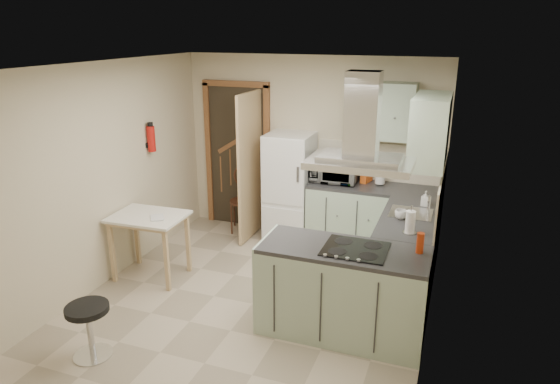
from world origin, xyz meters
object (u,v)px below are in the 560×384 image
at_px(fridge, 290,188).
at_px(drop_leaf_table, 151,246).
at_px(peninsula, 343,291).
at_px(microwave, 334,169).
at_px(extractor_hood, 360,163).
at_px(stool, 90,331).
at_px(bentwood_chair, 243,201).

relative_size(fridge, drop_leaf_table, 1.81).
bearing_deg(peninsula, microwave, 106.98).
bearing_deg(drop_leaf_table, extractor_hood, -10.58).
height_order(extractor_hood, microwave, extractor_hood).
height_order(fridge, microwave, fridge).
bearing_deg(drop_leaf_table, stool, -78.97).
height_order(stool, microwave, microwave).
relative_size(fridge, extractor_hood, 1.67).
relative_size(extractor_hood, drop_leaf_table, 1.09).
xyz_separation_m(peninsula, stool, (-2.03, -1.14, -0.19)).
bearing_deg(fridge, stool, -104.55).
height_order(extractor_hood, drop_leaf_table, extractor_hood).
height_order(fridge, bentwood_chair, fridge).
xyz_separation_m(stool, microwave, (1.42, 3.15, 0.81)).
bearing_deg(extractor_hood, peninsula, 180.00).
bearing_deg(peninsula, stool, -150.82).
height_order(bentwood_chair, stool, bentwood_chair).
distance_m(fridge, microwave, 0.69).
height_order(bentwood_chair, microwave, microwave).
bearing_deg(stool, microwave, 65.70).
distance_m(extractor_hood, bentwood_chair, 3.16).
bearing_deg(extractor_hood, microwave, 109.55).
relative_size(drop_leaf_table, bentwood_chair, 0.93).
distance_m(peninsula, bentwood_chair, 2.83).
height_order(peninsula, extractor_hood, extractor_hood).
relative_size(bentwood_chair, microwave, 1.47).
bearing_deg(extractor_hood, bentwood_chair, 135.14).
relative_size(peninsula, bentwood_chair, 1.74).
xyz_separation_m(bentwood_chair, microwave, (1.34, -0.03, 0.62)).
bearing_deg(microwave, stool, -115.29).
distance_m(fridge, extractor_hood, 2.57).
bearing_deg(fridge, drop_leaf_table, -125.69).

